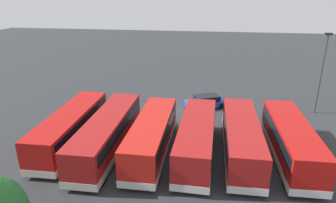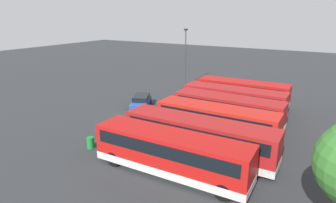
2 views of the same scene
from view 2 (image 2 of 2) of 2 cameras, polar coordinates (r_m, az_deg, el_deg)
ground_plane at (r=31.92m, az=-5.19°, el=-2.54°), size 140.00×140.00×0.00m
bus_single_deck_near_end at (r=35.69m, az=14.58°, el=1.81°), size 2.88×10.79×2.95m
bus_single_deck_second at (r=32.16m, az=12.96°, el=0.28°), size 2.71×11.03×2.95m
bus_single_deck_third at (r=28.82m, az=11.80°, el=-1.61°), size 2.78×10.75×2.95m
bus_single_deck_fourth at (r=25.57m, az=9.55°, el=-3.91°), size 2.65×10.70×2.95m
bus_single_deck_fifth at (r=22.40m, az=6.08°, el=-6.85°), size 2.72×12.07×2.95m
bus_single_deck_sixth at (r=19.84m, az=0.55°, el=-10.06°), size 2.82×11.23×2.95m
car_hatchback_silver at (r=34.13m, az=-5.38°, el=-0.00°), size 4.81×3.48×1.43m
lamp_post_tall at (r=43.25m, az=3.49°, el=9.48°), size 0.70×0.30×8.60m
waste_bin_yellow at (r=24.73m, az=-15.16°, el=-7.91°), size 0.60×0.60×0.95m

